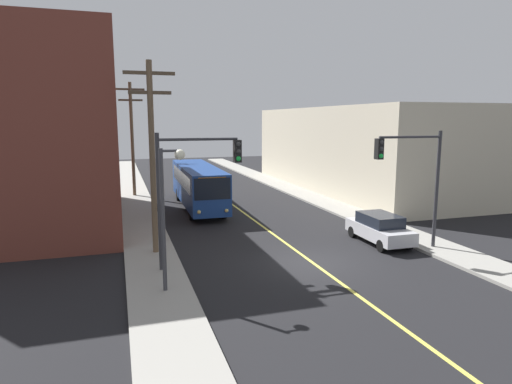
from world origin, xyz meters
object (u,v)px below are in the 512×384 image
at_px(utility_pole_near, 152,149).
at_px(utility_pole_mid, 132,134).
at_px(city_bus, 198,184).
at_px(street_lamp_left, 168,199).
at_px(traffic_signal_right_corner, 413,168).
at_px(parked_car_silver, 379,228).
at_px(traffic_signal_left_corner, 194,175).

bearing_deg(utility_pole_near, utility_pole_mid, 91.03).
height_order(city_bus, street_lamp_left, street_lamp_left).
height_order(city_bus, traffic_signal_right_corner, traffic_signal_right_corner).
xyz_separation_m(utility_pole_mid, street_lamp_left, (0.46, -23.05, -1.74)).
distance_m(parked_car_silver, street_lamp_left, 12.64).
bearing_deg(traffic_signal_right_corner, street_lamp_left, -171.28).
xyz_separation_m(utility_pole_near, street_lamp_left, (0.14, -5.27, -1.55)).
distance_m(utility_pole_mid, traffic_signal_left_corner, 20.70).
relative_size(utility_pole_near, utility_pole_mid, 0.96).
relative_size(utility_pole_near, street_lamp_left, 1.69).
bearing_deg(traffic_signal_left_corner, city_bus, 79.50).
bearing_deg(street_lamp_left, utility_pole_mid, 91.14).
relative_size(utility_pole_mid, traffic_signal_left_corner, 1.61).
distance_m(utility_pole_near, street_lamp_left, 5.49).
relative_size(utility_pole_near, traffic_signal_left_corner, 1.55).
bearing_deg(street_lamp_left, parked_car_silver, 17.65).
relative_size(city_bus, traffic_signal_right_corner, 2.03).
height_order(parked_car_silver, street_lamp_left, street_lamp_left).
bearing_deg(traffic_signal_left_corner, street_lamp_left, -119.85).
distance_m(parked_car_silver, utility_pole_near, 12.76).
distance_m(city_bus, utility_pole_mid, 8.69).
height_order(utility_pole_near, utility_pole_mid, utility_pole_mid).
bearing_deg(traffic_signal_right_corner, utility_pole_mid, 120.95).
relative_size(city_bus, parked_car_silver, 2.76).
bearing_deg(utility_pole_mid, traffic_signal_left_corner, -84.80).
bearing_deg(utility_pole_near, street_lamp_left, -88.51).
bearing_deg(traffic_signal_left_corner, parked_car_silver, 6.99).
distance_m(utility_pole_near, traffic_signal_right_corner, 12.87).
xyz_separation_m(city_bus, traffic_signal_left_corner, (-2.62, -14.11, 2.49)).
height_order(parked_car_silver, utility_pole_near, utility_pole_near).
height_order(city_bus, utility_pole_mid, utility_pole_mid).
bearing_deg(parked_car_silver, city_bus, 120.90).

